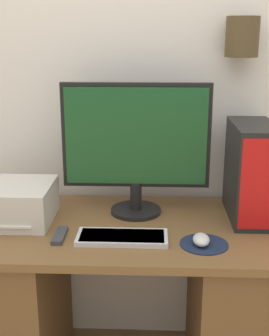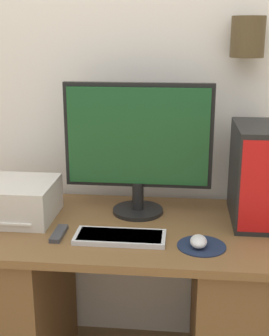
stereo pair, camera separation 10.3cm
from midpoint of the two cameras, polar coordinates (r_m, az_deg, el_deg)
The scene contains 9 objects.
wall_back at distance 2.07m, azimuth 1.51°, elevation 13.44°, with size 6.40×0.18×2.70m.
desk at distance 2.00m, azimuth 0.36°, elevation -16.28°, with size 1.31×0.66×0.73m.
monitor at distance 1.87m, azimuth 2.02°, elevation 3.13°, with size 0.59×0.21×0.54m.
keyboard at distance 1.71m, azimuth 0.12°, elevation -8.42°, with size 0.33×0.14×0.02m.
mousepad at distance 1.69m, azimuth 9.93°, elevation -9.37°, with size 0.17×0.17×0.00m.
mouse at distance 1.67m, azimuth 9.58°, elevation -8.83°, with size 0.06×0.09×0.04m.
computer_tower at distance 1.89m, azimuth 15.91°, elevation -0.70°, with size 0.16×0.34×0.38m.
printer at distance 1.93m, azimuth -13.01°, elevation -3.86°, with size 0.33×0.29×0.15m.
remote_control at distance 1.76m, azimuth -7.54°, elevation -7.94°, with size 0.04×0.14×0.02m.
Camera 2 is at (0.21, -1.34, 1.46)m, focal length 50.00 mm.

